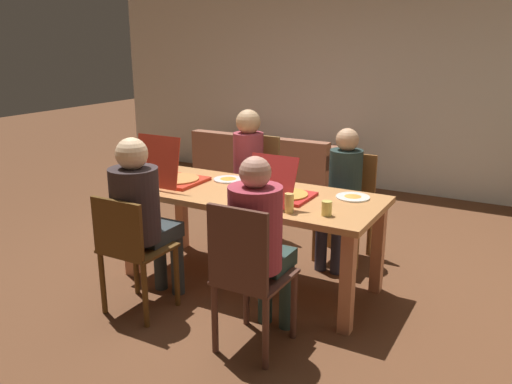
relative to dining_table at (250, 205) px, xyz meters
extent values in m
plane|color=brown|center=(0.00, 0.00, -0.66)|extent=(20.00, 20.00, 0.00)
cube|color=silver|center=(0.00, 3.27, 0.70)|extent=(8.00, 0.12, 2.71)
cube|color=#C9864B|center=(0.00, 0.00, 0.08)|extent=(2.03, 0.86, 0.05)
cube|color=#C97B53|center=(-0.93, -0.35, -0.30)|extent=(0.09, 0.09, 0.71)
cube|color=#C97B53|center=(0.93, -0.35, -0.30)|extent=(0.09, 0.09, 0.71)
cube|color=#C97B53|center=(-0.93, 0.35, -0.30)|extent=(0.09, 0.09, 0.71)
cube|color=#C97B53|center=(0.93, 0.35, -0.30)|extent=(0.09, 0.09, 0.71)
cylinder|color=#522F24|center=(0.30, -0.58, -0.42)|extent=(0.04, 0.04, 0.47)
cylinder|color=#522F24|center=(0.66, -0.58, -0.42)|extent=(0.04, 0.04, 0.47)
cylinder|color=#522F24|center=(0.30, -0.96, -0.42)|extent=(0.04, 0.04, 0.47)
cylinder|color=#522F24|center=(0.66, -0.96, -0.42)|extent=(0.04, 0.04, 0.47)
cube|color=#522F24|center=(0.48, -0.77, -0.18)|extent=(0.42, 0.45, 0.02)
cube|color=#522F24|center=(0.48, -0.98, 0.08)|extent=(0.39, 0.03, 0.50)
cylinder|color=#2D433C|center=(0.40, -0.48, -0.41)|extent=(0.10, 0.10, 0.49)
cylinder|color=#2D433C|center=(0.56, -0.48, -0.41)|extent=(0.10, 0.10, 0.49)
cube|color=#2D433C|center=(0.48, -0.62, -0.12)|extent=(0.30, 0.30, 0.11)
cylinder|color=#A33544|center=(0.48, -0.77, 0.14)|extent=(0.33, 0.33, 0.52)
sphere|color=tan|center=(0.48, -0.77, 0.49)|extent=(0.19, 0.19, 0.19)
cylinder|color=olive|center=(-0.27, 0.60, -0.42)|extent=(0.04, 0.04, 0.47)
cylinder|color=olive|center=(-0.67, 0.60, -0.42)|extent=(0.04, 0.04, 0.47)
cylinder|color=olive|center=(-0.27, 1.00, -0.42)|extent=(0.04, 0.04, 0.47)
cylinder|color=olive|center=(-0.67, 1.00, -0.42)|extent=(0.04, 0.04, 0.47)
cube|color=olive|center=(-0.47, 0.80, -0.18)|extent=(0.46, 0.45, 0.02)
cube|color=olive|center=(-0.47, 1.01, 0.09)|extent=(0.43, 0.03, 0.52)
cylinder|color=#3C2F3B|center=(-0.40, 0.51, -0.41)|extent=(0.10, 0.10, 0.49)
cylinder|color=#3C2F3B|center=(-0.54, 0.51, -0.41)|extent=(0.10, 0.10, 0.49)
cube|color=#3C2F3B|center=(-0.47, 0.65, -0.12)|extent=(0.25, 0.30, 0.11)
cylinder|color=#A63D4B|center=(-0.47, 0.80, 0.14)|extent=(0.28, 0.28, 0.52)
sphere|color=tan|center=(-0.47, 0.80, 0.50)|extent=(0.23, 0.23, 0.23)
cylinder|color=brown|center=(0.67, 0.64, -0.42)|extent=(0.04, 0.04, 0.47)
cylinder|color=brown|center=(0.29, 0.64, -0.42)|extent=(0.04, 0.04, 0.47)
cylinder|color=brown|center=(0.67, 1.01, -0.42)|extent=(0.04, 0.04, 0.47)
cylinder|color=brown|center=(0.29, 1.01, -0.42)|extent=(0.04, 0.04, 0.47)
cube|color=brown|center=(0.48, 0.83, -0.18)|extent=(0.44, 0.43, 0.02)
cube|color=brown|center=(0.48, 1.02, 0.05)|extent=(0.42, 0.03, 0.44)
cylinder|color=#323448|center=(0.55, 0.50, -0.41)|extent=(0.10, 0.10, 0.49)
cylinder|color=#323448|center=(0.41, 0.50, -0.41)|extent=(0.10, 0.10, 0.49)
cube|color=#323448|center=(0.48, 0.65, -0.12)|extent=(0.26, 0.35, 0.11)
cylinder|color=#253733|center=(0.48, 0.83, 0.10)|extent=(0.28, 0.28, 0.45)
sphere|color=tan|center=(0.48, 0.83, 0.42)|extent=(0.20, 0.20, 0.20)
cylinder|color=#593815|center=(-0.66, -0.59, -0.42)|extent=(0.04, 0.04, 0.47)
cylinder|color=#593815|center=(-0.28, -0.59, -0.42)|extent=(0.04, 0.04, 0.47)
cylinder|color=#593815|center=(-0.66, -0.94, -0.42)|extent=(0.04, 0.04, 0.47)
cylinder|color=#593815|center=(-0.28, -0.94, -0.42)|extent=(0.04, 0.04, 0.47)
cube|color=#593815|center=(-0.47, -0.77, -0.18)|extent=(0.44, 0.40, 0.02)
cube|color=#593815|center=(-0.47, -0.95, 0.03)|extent=(0.42, 0.03, 0.39)
cylinder|color=#30383A|center=(-0.55, -0.44, -0.41)|extent=(0.10, 0.10, 0.49)
cylinder|color=#30383A|center=(-0.39, -0.44, -0.41)|extent=(0.10, 0.10, 0.49)
cube|color=#30383A|center=(-0.47, -0.59, -0.12)|extent=(0.30, 0.34, 0.11)
cylinder|color=#362A2A|center=(-0.47, -0.77, 0.14)|extent=(0.34, 0.34, 0.52)
sphere|color=beige|center=(-0.47, -0.77, 0.50)|extent=(0.22, 0.22, 0.22)
cube|color=red|center=(-0.66, -0.04, 0.11)|extent=(0.40, 0.40, 0.03)
cylinder|color=#C98241|center=(-0.66, -0.04, 0.13)|extent=(0.36, 0.36, 0.01)
cube|color=red|center=(-0.66, -0.29, 0.33)|extent=(0.40, 0.09, 0.40)
cube|color=red|center=(0.31, 0.00, 0.11)|extent=(0.36, 0.36, 0.02)
cylinder|color=gold|center=(0.31, 0.00, 0.13)|extent=(0.32, 0.32, 0.01)
cube|color=red|center=(0.31, -0.25, 0.29)|extent=(0.36, 0.15, 0.34)
cylinder|color=white|center=(0.75, 0.24, 0.11)|extent=(0.25, 0.25, 0.01)
cone|color=gold|center=(0.75, 0.24, 0.12)|extent=(0.13, 0.13, 0.02)
cylinder|color=white|center=(-0.33, 0.22, 0.11)|extent=(0.25, 0.25, 0.01)
cone|color=gold|center=(-0.33, 0.22, 0.12)|extent=(0.14, 0.14, 0.02)
cylinder|color=silver|center=(0.05, -0.22, 0.15)|extent=(0.08, 0.08, 0.10)
cylinder|color=#E0CD61|center=(0.73, -0.23, 0.15)|extent=(0.07, 0.07, 0.10)
cylinder|color=#B45329|center=(-0.11, 0.31, 0.16)|extent=(0.08, 0.08, 0.12)
cylinder|color=#E2C265|center=(0.48, -0.30, 0.17)|extent=(0.06, 0.06, 0.13)
cube|color=#9C6248|center=(-1.19, 2.57, -0.46)|extent=(1.89, 0.77, 0.40)
cube|color=#9C6248|center=(-1.19, 2.27, -0.09)|extent=(1.89, 0.16, 0.33)
cube|color=#9C6248|center=(-2.03, 2.57, -0.16)|extent=(0.20, 0.73, 0.18)
cube|color=#9C6248|center=(-0.34, 2.57, -0.16)|extent=(0.20, 0.73, 0.18)
camera|label=1|loc=(1.92, -3.36, 1.24)|focal=36.78mm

